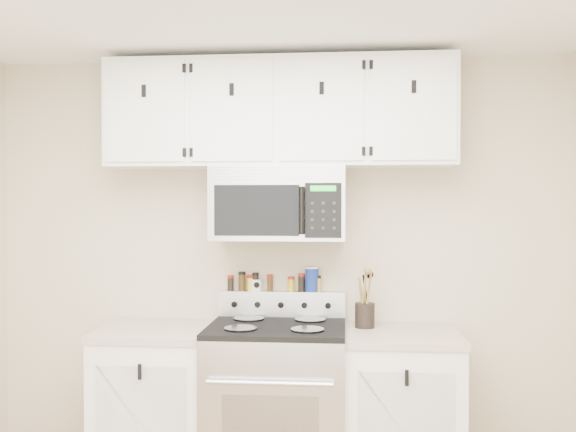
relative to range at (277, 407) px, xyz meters
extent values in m
cube|color=#C3B192|center=(0.00, 0.32, 0.76)|extent=(3.50, 0.01, 2.50)
cube|color=#B7B7BA|center=(0.00, 0.00, -0.03)|extent=(0.76, 0.65, 0.92)
cube|color=black|center=(0.00, 0.00, 0.45)|extent=(0.76, 0.65, 0.03)
cube|color=#B7B7BA|center=(0.00, 0.28, 0.54)|extent=(0.76, 0.08, 0.15)
cylinder|color=black|center=(-0.18, -0.15, 0.47)|extent=(0.18, 0.18, 0.01)
cylinder|color=black|center=(0.18, -0.15, 0.47)|extent=(0.18, 0.18, 0.01)
cylinder|color=black|center=(-0.18, 0.15, 0.47)|extent=(0.18, 0.18, 0.01)
cylinder|color=black|center=(0.18, 0.15, 0.47)|extent=(0.18, 0.18, 0.01)
cube|color=white|center=(-0.69, 0.02, -0.05)|extent=(0.62, 0.60, 0.88)
cube|color=tan|center=(-0.69, 0.02, 0.41)|extent=(0.64, 0.62, 0.04)
cube|color=white|center=(0.69, 0.02, -0.05)|extent=(0.62, 0.60, 0.88)
cube|color=tan|center=(0.69, 0.02, 0.41)|extent=(0.64, 0.62, 0.04)
cube|color=#9E9EA3|center=(0.00, 0.13, 1.14)|extent=(0.76, 0.38, 0.42)
cube|color=#B7B7BA|center=(0.00, -0.06, 1.31)|extent=(0.73, 0.01, 0.08)
cube|color=black|center=(-0.10, -0.07, 1.10)|extent=(0.47, 0.01, 0.28)
cube|color=black|center=(0.26, -0.07, 1.10)|extent=(0.20, 0.01, 0.30)
cylinder|color=black|center=(0.15, -0.10, 1.10)|extent=(0.03, 0.03, 0.26)
cube|color=white|center=(0.00, 0.16, 1.66)|extent=(2.00, 0.33, 0.62)
cube|color=white|center=(-0.75, -0.01, 1.66)|extent=(0.46, 0.01, 0.57)
cube|color=black|center=(-0.75, -0.02, 1.77)|extent=(0.02, 0.01, 0.07)
cube|color=white|center=(-0.25, -0.01, 1.66)|extent=(0.46, 0.01, 0.57)
cube|color=black|center=(-0.25, -0.02, 1.77)|extent=(0.03, 0.01, 0.07)
cube|color=white|center=(0.25, -0.01, 1.66)|extent=(0.46, 0.01, 0.57)
cube|color=black|center=(0.25, -0.02, 1.77)|extent=(0.03, 0.01, 0.07)
cube|color=white|center=(0.75, -0.01, 1.66)|extent=(0.46, 0.01, 0.57)
cube|color=black|center=(0.75, -0.02, 1.77)|extent=(0.02, 0.01, 0.07)
cylinder|color=black|center=(0.49, 0.12, 0.50)|extent=(0.11, 0.11, 0.14)
cylinder|color=olive|center=(0.49, 0.12, 0.61)|extent=(0.01, 0.01, 0.26)
cylinder|color=olive|center=(0.51, 0.11, 0.62)|extent=(0.01, 0.01, 0.28)
cylinder|color=olive|center=(0.47, 0.13, 0.60)|extent=(0.01, 0.01, 0.24)
cylinder|color=black|center=(0.50, 0.14, 0.61)|extent=(0.01, 0.01, 0.25)
cylinder|color=olive|center=(0.48, 0.10, 0.62)|extent=(0.01, 0.01, 0.27)
cube|color=white|center=(-0.15, 0.28, 0.65)|extent=(0.07, 0.06, 0.07)
cylinder|color=navy|center=(0.18, 0.28, 0.68)|extent=(0.08, 0.08, 0.14)
cylinder|color=white|center=(0.18, 0.28, 0.76)|extent=(0.08, 0.08, 0.01)
cylinder|color=black|center=(-0.31, 0.28, 0.65)|extent=(0.04, 0.04, 0.08)
cylinder|color=#9A1C0B|center=(-0.31, 0.28, 0.70)|extent=(0.04, 0.04, 0.02)
cylinder|color=#3E290F|center=(-0.24, 0.28, 0.66)|extent=(0.04, 0.04, 0.10)
cylinder|color=black|center=(-0.24, 0.28, 0.72)|extent=(0.04, 0.04, 0.02)
cylinder|color=yellow|center=(-0.19, 0.28, 0.65)|extent=(0.04, 0.04, 0.08)
cylinder|color=#9D160C|center=(-0.19, 0.28, 0.70)|extent=(0.04, 0.04, 0.02)
cylinder|color=black|center=(-0.16, 0.28, 0.66)|extent=(0.04, 0.04, 0.09)
cylinder|color=black|center=(-0.16, 0.28, 0.72)|extent=(0.04, 0.04, 0.02)
cylinder|color=#42290F|center=(-0.07, 0.28, 0.66)|extent=(0.04, 0.04, 0.08)
cylinder|color=maroon|center=(-0.07, 0.28, 0.71)|extent=(0.04, 0.04, 0.02)
cylinder|color=gold|center=(0.06, 0.28, 0.65)|extent=(0.04, 0.04, 0.07)
cylinder|color=#B50D1F|center=(0.06, 0.28, 0.69)|extent=(0.04, 0.04, 0.02)
cylinder|color=black|center=(0.12, 0.28, 0.66)|extent=(0.04, 0.04, 0.09)
cylinder|color=#AA1B0D|center=(0.12, 0.28, 0.71)|extent=(0.04, 0.04, 0.02)
cylinder|color=gold|center=(0.22, 0.28, 0.65)|extent=(0.03, 0.03, 0.08)
cylinder|color=black|center=(0.22, 0.28, 0.70)|extent=(0.04, 0.04, 0.02)
camera|label=1|loc=(0.37, -3.55, 1.13)|focal=40.00mm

